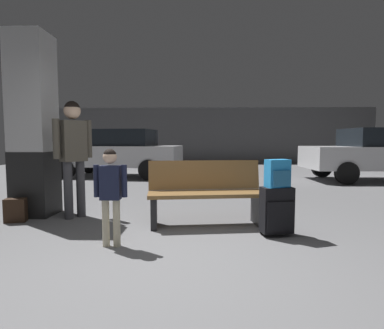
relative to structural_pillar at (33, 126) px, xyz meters
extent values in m
cube|color=slate|center=(2.25, 2.11, -1.44)|extent=(18.00, 18.00, 0.10)
cube|color=#565658|center=(2.25, 10.97, 0.01)|extent=(18.00, 0.12, 2.80)
cube|color=black|center=(0.00, 0.00, -0.89)|extent=(0.57, 0.57, 1.00)
cube|color=#B2B2B2|center=(0.00, 0.00, 0.51)|extent=(0.56, 0.56, 1.80)
cube|color=brown|center=(2.68, -0.54, -0.95)|extent=(1.64, 0.63, 0.05)
cube|color=brown|center=(2.65, -0.30, -0.71)|extent=(1.60, 0.31, 0.42)
cube|color=black|center=(1.96, -0.63, -1.18)|extent=(0.13, 0.41, 0.41)
cube|color=black|center=(3.39, -0.45, -1.18)|extent=(0.13, 0.41, 0.41)
cube|color=black|center=(3.53, -0.97, -1.07)|extent=(0.41, 0.27, 0.56)
cube|color=black|center=(3.55, -1.08, -1.13)|extent=(0.34, 0.09, 0.36)
cube|color=#A5A5AA|center=(3.51, -0.89, -0.80)|extent=(0.14, 0.05, 0.02)
cylinder|color=black|center=(3.36, -0.92, -1.37)|extent=(0.03, 0.05, 0.04)
cylinder|color=black|center=(3.67, -0.85, -1.37)|extent=(0.03, 0.05, 0.04)
cube|color=#268CD8|center=(3.53, -0.97, -0.62)|extent=(0.32, 0.24, 0.34)
cube|color=#23608E|center=(3.56, -1.06, -0.67)|extent=(0.23, 0.10, 0.19)
cylinder|color=black|center=(3.53, -0.97, -0.46)|extent=(0.06, 0.04, 0.02)
cylinder|color=beige|center=(1.67, -1.41, -1.13)|extent=(0.08, 0.08, 0.53)
cylinder|color=beige|center=(1.55, -1.41, -1.13)|extent=(0.08, 0.08, 0.53)
cube|color=#191E38|center=(1.61, -1.41, -0.67)|extent=(0.22, 0.13, 0.37)
cylinder|color=#191E38|center=(1.76, -1.41, -0.66)|extent=(0.06, 0.06, 0.36)
cylinder|color=#191E38|center=(1.45, -1.41, -0.66)|extent=(0.06, 0.06, 0.36)
sphere|color=beige|center=(1.61, -1.41, -0.39)|extent=(0.15, 0.15, 0.15)
sphere|color=black|center=(1.61, -1.41, -0.37)|extent=(0.14, 0.14, 0.14)
cylinder|color=#E5D84C|center=(1.53, -1.30, -0.66)|extent=(0.06, 0.06, 0.10)
cylinder|color=red|center=(1.53, -1.30, -0.58)|extent=(0.01, 0.01, 0.06)
cylinder|color=#38383D|center=(0.75, -0.09, -0.96)|extent=(0.13, 0.13, 0.86)
cylinder|color=#38383D|center=(0.62, -0.23, -0.96)|extent=(0.13, 0.13, 0.86)
cube|color=#4C473D|center=(0.68, -0.16, -0.23)|extent=(0.39, 0.40, 0.61)
cylinder|color=#4C473D|center=(0.85, 0.03, -0.20)|extent=(0.10, 0.10, 0.58)
cylinder|color=#4C473D|center=(0.52, -0.35, -0.20)|extent=(0.10, 0.10, 0.58)
sphere|color=beige|center=(0.68, -0.16, 0.22)|extent=(0.24, 0.24, 0.24)
sphere|color=black|center=(0.68, -0.16, 0.25)|extent=(0.22, 0.22, 0.22)
cube|color=black|center=(-0.07, -0.44, -1.22)|extent=(0.31, 0.22, 0.34)
cube|color=#423328|center=(-0.09, -0.34, -1.27)|extent=(0.23, 0.08, 0.19)
cylinder|color=black|center=(-0.07, -0.44, -1.06)|extent=(0.06, 0.04, 0.02)
cube|color=silver|center=(7.75, 4.35, -0.72)|extent=(4.15, 1.81, 0.64)
cube|color=black|center=(7.90, 4.36, -0.14)|extent=(2.14, 1.60, 0.52)
cylinder|color=black|center=(6.47, 3.52, -1.09)|extent=(0.61, 0.22, 0.60)
cylinder|color=black|center=(6.42, 5.12, -1.09)|extent=(0.61, 0.22, 0.60)
cube|color=silver|center=(-0.15, 5.17, -0.72)|extent=(4.25, 2.10, 0.64)
cube|color=black|center=(0.00, 5.15, -0.14)|extent=(2.24, 1.74, 0.52)
cylinder|color=black|center=(-1.52, 4.50, -1.09)|extent=(0.62, 0.26, 0.60)
cylinder|color=black|center=(-1.36, 6.09, -1.09)|extent=(0.62, 0.26, 0.60)
cylinder|color=black|center=(1.06, 4.24, -1.09)|extent=(0.62, 0.26, 0.60)
cylinder|color=black|center=(1.22, 5.83, -1.09)|extent=(0.62, 0.26, 0.60)
camera|label=1|loc=(2.60, -4.73, -0.21)|focal=28.84mm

